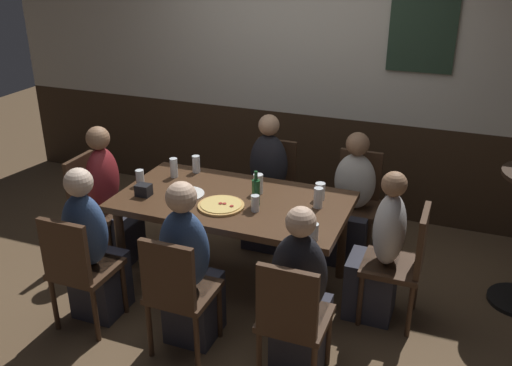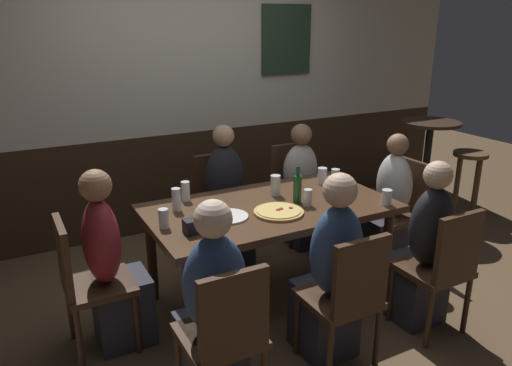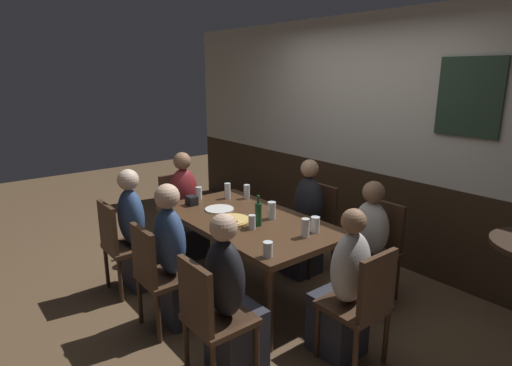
{
  "view_description": "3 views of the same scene",
  "coord_description": "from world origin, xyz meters",
  "px_view_note": "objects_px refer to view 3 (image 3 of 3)",
  "views": [
    {
      "loc": [
        1.55,
        -3.49,
        2.53
      ],
      "look_at": [
        0.14,
        0.11,
        0.84
      ],
      "focal_mm": 39.63,
      "sensor_mm": 36.0,
      "label": 1
    },
    {
      "loc": [
        -1.6,
        -2.78,
        1.97
      ],
      "look_at": [
        -0.1,
        0.01,
        0.92
      ],
      "focal_mm": 34.28,
      "sensor_mm": 36.0,
      "label": 2
    },
    {
      "loc": [
        2.81,
        -2.15,
        2.01
      ],
      "look_at": [
        0.15,
        -0.02,
        1.1
      ],
      "focal_mm": 29.49,
      "sensor_mm": 36.0,
      "label": 3
    }
  ],
  "objects_px": {
    "beer_bottle_green": "(258,214)",
    "pint_glass_pale": "(305,229)",
    "chair_head_west": "(179,209)",
    "tumbler_short": "(252,223)",
    "chair_mid_near": "(158,272)",
    "person_mid_near": "(176,265)",
    "person_left_near": "(138,238)",
    "chair_right_far": "(377,245)",
    "beer_glass_tall": "(247,192)",
    "chair_left_near": "(121,242)",
    "pizza": "(231,220)",
    "highball_clear": "(268,250)",
    "person_head_west": "(187,213)",
    "pint_glass_amber": "(272,211)",
    "person_right_near": "(231,307)",
    "pint_glass_stout": "(315,226)",
    "chair_mid_far": "(316,222)",
    "chair_right_near": "(210,314)",
    "plate_white_large": "(219,209)",
    "tumbler_water": "(199,193)",
    "person_head_east": "(343,295)",
    "beer_glass_half": "(228,192)",
    "dining_table": "(248,226)",
    "person_right_far": "(366,253)",
    "person_mid_far": "(305,226)",
    "condiment_caddy": "(192,201)"
  },
  "relations": [
    {
      "from": "chair_right_far",
      "to": "person_right_far",
      "type": "xyz_separation_m",
      "value": [
        0.0,
        -0.16,
        -0.03
      ]
    },
    {
      "from": "person_right_far",
      "to": "pint_glass_amber",
      "type": "xyz_separation_m",
      "value": [
        -0.62,
        -0.56,
        0.34
      ]
    },
    {
      "from": "highball_clear",
      "to": "plate_white_large",
      "type": "xyz_separation_m",
      "value": [
        -1.08,
        0.31,
        -0.04
      ]
    },
    {
      "from": "chair_right_far",
      "to": "pint_glass_stout",
      "type": "height_order",
      "value": "chair_right_far"
    },
    {
      "from": "pint_glass_stout",
      "to": "chair_right_near",
      "type": "bearing_deg",
      "value": -82.24
    },
    {
      "from": "pint_glass_stout",
      "to": "pizza",
      "type": "bearing_deg",
      "value": -148.38
    },
    {
      "from": "person_right_far",
      "to": "tumbler_short",
      "type": "height_order",
      "value": "person_right_far"
    },
    {
      "from": "person_mid_near",
      "to": "condiment_caddy",
      "type": "xyz_separation_m",
      "value": [
        -0.65,
        0.53,
        0.28
      ]
    },
    {
      "from": "person_right_near",
      "to": "pint_glass_amber",
      "type": "height_order",
      "value": "person_right_near"
    },
    {
      "from": "pint_glass_pale",
      "to": "plate_white_large",
      "type": "relative_size",
      "value": 0.56
    },
    {
      "from": "person_mid_near",
      "to": "tumbler_short",
      "type": "bearing_deg",
      "value": 68.97
    },
    {
      "from": "condiment_caddy",
      "to": "chair_right_far",
      "type": "bearing_deg",
      "value": 37.56
    },
    {
      "from": "person_mid_near",
      "to": "person_left_near",
      "type": "height_order",
      "value": "person_mid_near"
    },
    {
      "from": "plate_white_large",
      "to": "beer_bottle_green",
      "type": "bearing_deg",
      "value": 2.44
    },
    {
      "from": "chair_right_near",
      "to": "chair_head_west",
      "type": "relative_size",
      "value": 1.0
    },
    {
      "from": "person_right_far",
      "to": "pint_glass_stout",
      "type": "bearing_deg",
      "value": -106.99
    },
    {
      "from": "person_left_near",
      "to": "condiment_caddy",
      "type": "distance_m",
      "value": 0.62
    },
    {
      "from": "pint_glass_stout",
      "to": "plate_white_large",
      "type": "bearing_deg",
      "value": -163.16
    },
    {
      "from": "chair_head_west",
      "to": "tumbler_short",
      "type": "xyz_separation_m",
      "value": [
        1.51,
        -0.13,
        0.3
      ]
    },
    {
      "from": "dining_table",
      "to": "beer_glass_tall",
      "type": "height_order",
      "value": "beer_glass_tall"
    },
    {
      "from": "chair_left_near",
      "to": "chair_head_west",
      "type": "relative_size",
      "value": 1.0
    },
    {
      "from": "person_right_near",
      "to": "chair_right_near",
      "type": "bearing_deg",
      "value": -90.0
    },
    {
      "from": "tumbler_water",
      "to": "pint_glass_stout",
      "type": "bearing_deg",
      "value": 10.55
    },
    {
      "from": "person_left_near",
      "to": "person_right_near",
      "type": "height_order",
      "value": "person_left_near"
    },
    {
      "from": "chair_right_near",
      "to": "person_mid_near",
      "type": "relative_size",
      "value": 0.74
    },
    {
      "from": "person_head_west",
      "to": "pint_glass_amber",
      "type": "xyz_separation_m",
      "value": [
        1.25,
        0.16,
        0.32
      ]
    },
    {
      "from": "pizza",
      "to": "highball_clear",
      "type": "bearing_deg",
      "value": -16.21
    },
    {
      "from": "dining_table",
      "to": "pint_glass_pale",
      "type": "relative_size",
      "value": 11.36
    },
    {
      "from": "beer_bottle_green",
      "to": "pint_glass_pale",
      "type": "bearing_deg",
      "value": 16.82
    },
    {
      "from": "chair_head_west",
      "to": "pizza",
      "type": "bearing_deg",
      "value": -7.31
    },
    {
      "from": "person_right_near",
      "to": "pint_glass_stout",
      "type": "xyz_separation_m",
      "value": [
        -0.15,
        0.95,
        0.31
      ]
    },
    {
      "from": "chair_right_far",
      "to": "chair_head_west",
      "type": "height_order",
      "value": "same"
    },
    {
      "from": "beer_glass_tall",
      "to": "person_right_near",
      "type": "bearing_deg",
      "value": -41.16
    },
    {
      "from": "person_left_near",
      "to": "pint_glass_pale",
      "type": "relative_size",
      "value": 7.67
    },
    {
      "from": "chair_left_near",
      "to": "person_right_far",
      "type": "bearing_deg",
      "value": 46.75
    },
    {
      "from": "chair_right_far",
      "to": "beer_glass_tall",
      "type": "xyz_separation_m",
      "value": [
        -1.25,
        -0.52,
        0.31
      ]
    },
    {
      "from": "pint_glass_stout",
      "to": "tumbler_short",
      "type": "relative_size",
      "value": 1.07
    },
    {
      "from": "chair_head_west",
      "to": "beer_bottle_green",
      "type": "bearing_deg",
      "value": -1.57
    },
    {
      "from": "pint_glass_pale",
      "to": "person_right_near",
      "type": "bearing_deg",
      "value": -81.07
    },
    {
      "from": "chair_left_near",
      "to": "pint_glass_amber",
      "type": "xyz_separation_m",
      "value": [
        0.9,
        1.05,
        0.31
      ]
    },
    {
      "from": "chair_mid_near",
      "to": "person_mid_near",
      "type": "bearing_deg",
      "value": 90.0
    },
    {
      "from": "person_right_near",
      "to": "beer_bottle_green",
      "type": "relative_size",
      "value": 4.33
    },
    {
      "from": "person_left_near",
      "to": "chair_mid_far",
      "type": "bearing_deg",
      "value": 64.84
    },
    {
      "from": "beer_glass_tall",
      "to": "chair_head_west",
      "type": "bearing_deg",
      "value": -155.13
    },
    {
      "from": "person_mid_near",
      "to": "pint_glass_amber",
      "type": "bearing_deg",
      "value": 81.09
    },
    {
      "from": "pint_glass_stout",
      "to": "tumbler_water",
      "type": "relative_size",
      "value": 1.03
    },
    {
      "from": "pint_glass_pale",
      "to": "beer_glass_tall",
      "type": "bearing_deg",
      "value": 166.15
    },
    {
      "from": "chair_head_west",
      "to": "person_mid_far",
      "type": "distance_m",
      "value": 1.47
    },
    {
      "from": "chair_mid_near",
      "to": "chair_mid_far",
      "type": "bearing_deg",
      "value": 90.0
    },
    {
      "from": "person_head_east",
      "to": "beer_glass_half",
      "type": "bearing_deg",
      "value": 173.05
    }
  ]
}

